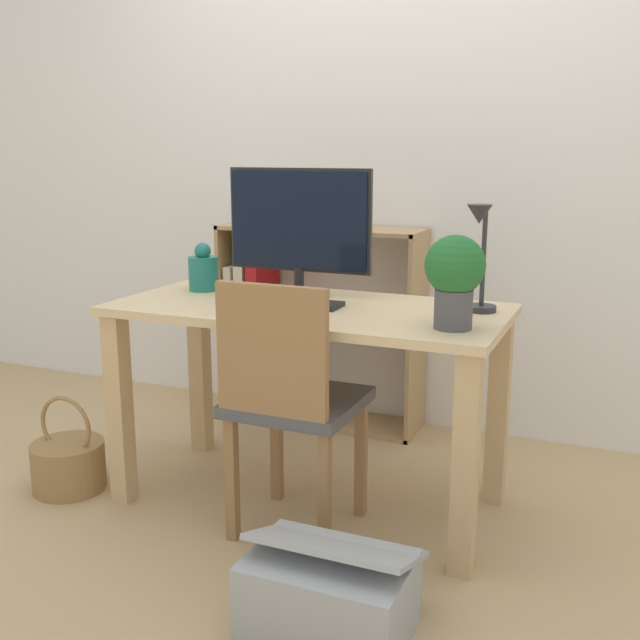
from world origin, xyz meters
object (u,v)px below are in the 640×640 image
object	(u,v)px
monitor	(299,227)
storage_box	(329,592)
potted_plant	(455,275)
chair	(290,398)
keyboard	(286,302)
vase	(203,271)
basket	(68,463)
bookshelf	(286,327)
desk_lamp	(481,248)

from	to	relation	value
monitor	storage_box	xyz separation A→B (m)	(0.46, -0.82, -0.86)
potted_plant	chair	distance (m)	0.65
storage_box	chair	bearing A→B (deg)	126.49
keyboard	potted_plant	size ratio (longest dim) A/B	1.40
potted_plant	storage_box	bearing A→B (deg)	-108.21
vase	basket	bearing A→B (deg)	-135.62
monitor	bookshelf	world-z (taller)	monitor
desk_lamp	potted_plant	world-z (taller)	desk_lamp
potted_plant	chair	bearing A→B (deg)	-166.76
chair	storage_box	bearing A→B (deg)	-45.06
bookshelf	storage_box	xyz separation A→B (m)	(0.83, -1.45, -0.32)
desk_lamp	monitor	bearing A→B (deg)	174.85
keyboard	potted_plant	bearing A→B (deg)	-11.63
vase	potted_plant	distance (m)	1.05
monitor	basket	world-z (taller)	monitor
potted_plant	chair	size ratio (longest dim) A/B	0.33
desk_lamp	bookshelf	bearing A→B (deg)	145.97
monitor	vase	distance (m)	0.43
keyboard	chair	xyz separation A→B (m)	(0.13, -0.24, -0.26)
keyboard	storage_box	size ratio (longest dim) A/B	0.91
vase	monitor	bearing A→B (deg)	5.37
chair	storage_box	xyz separation A→B (m)	(0.31, -0.42, -0.36)
monitor	storage_box	bearing A→B (deg)	-60.66
keyboard	chair	world-z (taller)	chair
vase	bookshelf	bearing A→B (deg)	88.51
storage_box	potted_plant	bearing A→B (deg)	71.79
chair	desk_lamp	bearing A→B (deg)	41.51
chair	basket	size ratio (longest dim) A/B	2.36
basket	chair	bearing A→B (deg)	0.98
vase	bookshelf	xyz separation A→B (m)	(0.02, 0.67, -0.37)
vase	basket	size ratio (longest dim) A/B	0.50
chair	storage_box	size ratio (longest dim) A/B	2.00
bookshelf	basket	xyz separation A→B (m)	(-0.40, -1.05, -0.33)
keyboard	desk_lamp	size ratio (longest dim) A/B	1.10
potted_plant	bookshelf	xyz separation A→B (m)	(-1.00, 0.92, -0.46)
potted_plant	basket	size ratio (longest dim) A/B	0.77
potted_plant	storage_box	size ratio (longest dim) A/B	0.65
keyboard	storage_box	bearing A→B (deg)	-56.55
monitor	chair	distance (m)	0.66
monitor	desk_lamp	bearing A→B (deg)	-5.15
monitor	chair	bearing A→B (deg)	-69.54
storage_box	monitor	bearing A→B (deg)	119.34
monitor	basket	distance (m)	1.24
monitor	bookshelf	distance (m)	0.92
monitor	keyboard	size ratio (longest dim) A/B	1.39
vase	basket	distance (m)	0.88
keyboard	desk_lamp	bearing A→B (deg)	8.43
potted_plant	monitor	bearing A→B (deg)	156.12
basket	desk_lamp	bearing A→B (deg)	13.80
desk_lamp	vase	bearing A→B (deg)	178.70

